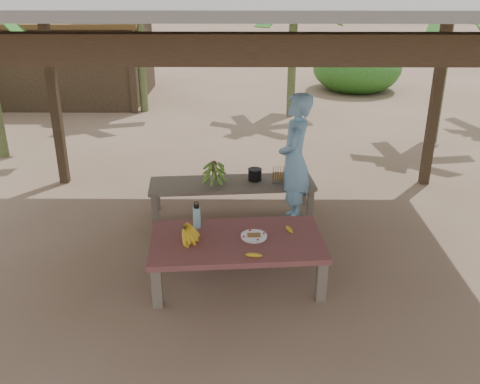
{
  "coord_description": "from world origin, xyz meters",
  "views": [
    {
      "loc": [
        0.01,
        -5.43,
        3.15
      ],
      "look_at": [
        -0.04,
        0.05,
        0.8
      ],
      "focal_mm": 40.0,
      "sensor_mm": 36.0,
      "label": 1
    }
  ],
  "objects_px": {
    "work_table": "(237,244)",
    "woman": "(294,160)",
    "bench": "(232,186)",
    "water_flask": "(197,217)",
    "cooking_pot": "(255,175)",
    "ripe_banana_bunch": "(183,233)",
    "plate": "(254,236)"
  },
  "relations": [
    {
      "from": "plate",
      "to": "woman",
      "type": "bearing_deg",
      "value": 69.58
    },
    {
      "from": "work_table",
      "to": "water_flask",
      "type": "distance_m",
      "value": 0.55
    },
    {
      "from": "plate",
      "to": "woman",
      "type": "distance_m",
      "value": 1.57
    },
    {
      "from": "work_table",
      "to": "woman",
      "type": "height_order",
      "value": "woman"
    },
    {
      "from": "plate",
      "to": "cooking_pot",
      "type": "distance_m",
      "value": 1.75
    },
    {
      "from": "bench",
      "to": "ripe_banana_bunch",
      "type": "bearing_deg",
      "value": -110.12
    },
    {
      "from": "work_table",
      "to": "ripe_banana_bunch",
      "type": "bearing_deg",
      "value": -179.59
    },
    {
      "from": "bench",
      "to": "woman",
      "type": "xyz_separation_m",
      "value": [
        0.8,
        -0.23,
        0.46
      ]
    },
    {
      "from": "work_table",
      "to": "water_flask",
      "type": "relative_size",
      "value": 6.11
    },
    {
      "from": "water_flask",
      "to": "work_table",
      "type": "bearing_deg",
      "value": -31.32
    },
    {
      "from": "water_flask",
      "to": "cooking_pot",
      "type": "height_order",
      "value": "water_flask"
    },
    {
      "from": "work_table",
      "to": "cooking_pot",
      "type": "relative_size",
      "value": 10.49
    },
    {
      "from": "work_table",
      "to": "plate",
      "type": "xyz_separation_m",
      "value": [
        0.18,
        0.02,
        0.08
      ]
    },
    {
      "from": "bench",
      "to": "woman",
      "type": "height_order",
      "value": "woman"
    },
    {
      "from": "work_table",
      "to": "woman",
      "type": "relative_size",
      "value": 1.1
    },
    {
      "from": "bench",
      "to": "water_flask",
      "type": "bearing_deg",
      "value": -109.08
    },
    {
      "from": "water_flask",
      "to": "cooking_pot",
      "type": "bearing_deg",
      "value": 66.51
    },
    {
      "from": "water_flask",
      "to": "cooking_pot",
      "type": "distance_m",
      "value": 1.65
    },
    {
      "from": "bench",
      "to": "cooking_pot",
      "type": "bearing_deg",
      "value": 10.17
    },
    {
      "from": "work_table",
      "to": "bench",
      "type": "height_order",
      "value": "work_table"
    },
    {
      "from": "work_table",
      "to": "bench",
      "type": "xyz_separation_m",
      "value": [
        -0.09,
        1.69,
        -0.04
      ]
    },
    {
      "from": "water_flask",
      "to": "woman",
      "type": "distance_m",
      "value": 1.67
    },
    {
      "from": "bench",
      "to": "woman",
      "type": "relative_size",
      "value": 1.31
    },
    {
      "from": "ripe_banana_bunch",
      "to": "cooking_pot",
      "type": "bearing_deg",
      "value": 67.21
    },
    {
      "from": "ripe_banana_bunch",
      "to": "water_flask",
      "type": "distance_m",
      "value": 0.34
    },
    {
      "from": "water_flask",
      "to": "ripe_banana_bunch",
      "type": "bearing_deg",
      "value": -109.36
    },
    {
      "from": "water_flask",
      "to": "bench",
      "type": "bearing_deg",
      "value": 76.21
    },
    {
      "from": "plate",
      "to": "water_flask",
      "type": "xyz_separation_m",
      "value": [
        -0.62,
        0.24,
        0.11
      ]
    },
    {
      "from": "bench",
      "to": "ripe_banana_bunch",
      "type": "distance_m",
      "value": 1.81
    },
    {
      "from": "work_table",
      "to": "plate",
      "type": "bearing_deg",
      "value": 3.05
    },
    {
      "from": "bench",
      "to": "cooking_pot",
      "type": "height_order",
      "value": "cooking_pot"
    },
    {
      "from": "ripe_banana_bunch",
      "to": "woman",
      "type": "relative_size",
      "value": 0.18
    }
  ]
}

